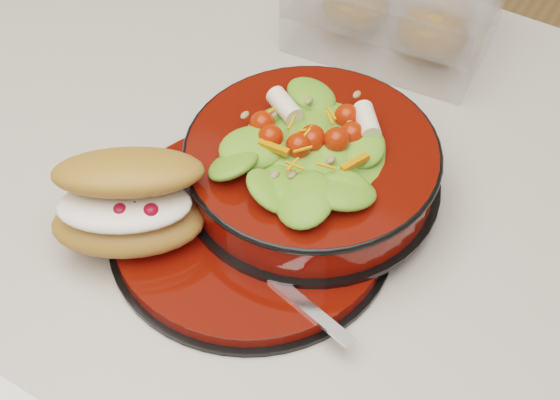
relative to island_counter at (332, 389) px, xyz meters
The scene contains 6 objects.
island_counter is the anchor object (origin of this frame).
dinner_plate 0.47m from the island_counter, 117.71° to the right, with size 0.28×0.28×0.02m.
salad_bowl 0.51m from the island_counter, 131.23° to the right, with size 0.26×0.26×0.11m.
croissant 0.56m from the island_counter, 128.74° to the right, with size 0.16×0.16×0.09m.
fork 0.49m from the island_counter, 88.02° to the right, with size 0.16×0.05×0.00m.
pastry_box 0.55m from the island_counter, 107.77° to the left, with size 0.24×0.19×0.09m.
Camera 1 is at (0.22, -0.50, 1.50)m, focal length 50.00 mm.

